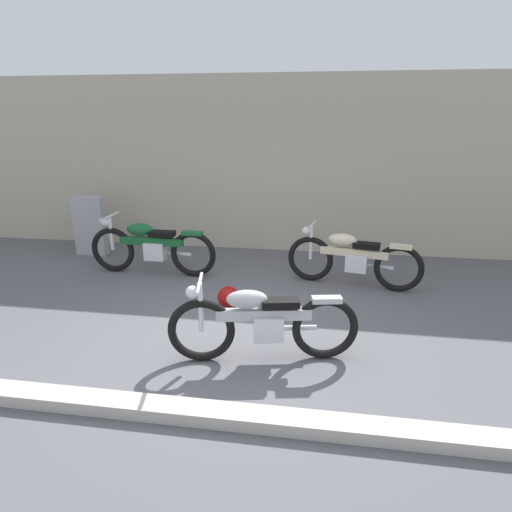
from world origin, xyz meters
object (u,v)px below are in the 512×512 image
object	(u,v)px
stone_marker	(90,226)
motorcycle_silver	(262,322)
motorcycle_cream	(352,258)
helmet	(228,297)
motorcycle_green	(151,247)

from	to	relation	value
stone_marker	motorcycle_silver	world-z (taller)	stone_marker
stone_marker	motorcycle_cream	xyz separation A→B (m)	(4.70, -0.88, -0.11)
helmet	motorcycle_cream	world-z (taller)	motorcycle_cream
helmet	motorcycle_green	distance (m)	1.91
stone_marker	motorcycle_green	world-z (taller)	stone_marker
stone_marker	motorcycle_cream	world-z (taller)	stone_marker
helmet	motorcycle_green	size ratio (longest dim) A/B	0.14
motorcycle_green	motorcycle_silver	distance (m)	3.19
helmet	motorcycle_silver	size ratio (longest dim) A/B	0.15
stone_marker	motorcycle_cream	size ratio (longest dim) A/B	0.54
motorcycle_silver	motorcycle_cream	bearing A→B (deg)	-125.33
helmet	motorcycle_silver	bearing A→B (deg)	-62.93
motorcycle_silver	helmet	bearing A→B (deg)	-73.96
stone_marker	motorcycle_silver	size ratio (longest dim) A/B	0.55
motorcycle_cream	motorcycle_silver	size ratio (longest dim) A/B	1.01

